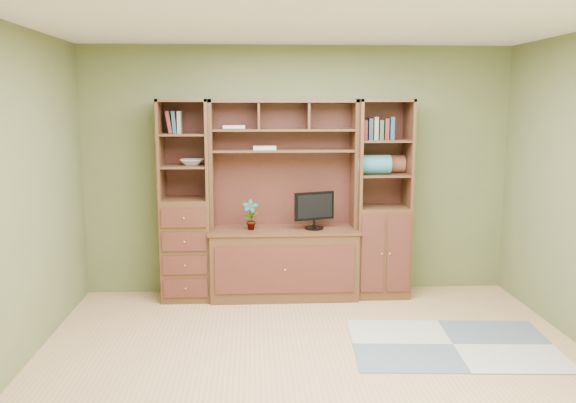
{
  "coord_description": "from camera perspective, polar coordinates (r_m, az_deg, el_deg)",
  "views": [
    {
      "loc": [
        -0.47,
        -4.4,
        2.01
      ],
      "look_at": [
        -0.15,
        1.2,
        1.1
      ],
      "focal_mm": 38.0,
      "sensor_mm": 36.0,
      "label": 1
    }
  ],
  "objects": [
    {
      "name": "right_tower",
      "position": [
        6.4,
        8.8,
        0.24
      ],
      "size": [
        0.55,
        0.45,
        2.05
      ],
      "primitive_type": "cube",
      "color": "#4F2F1B",
      "rests_on": "ground"
    },
    {
      "name": "room",
      "position": [
        4.49,
        2.77,
        0.09
      ],
      "size": [
        4.6,
        4.1,
        2.64
      ],
      "color": "tan",
      "rests_on": "ground"
    },
    {
      "name": "monitor",
      "position": [
        6.22,
        2.48,
        -0.2
      ],
      "size": [
        0.47,
        0.33,
        0.53
      ],
      "primitive_type": "cube",
      "rotation": [
        0.0,
        0.0,
        0.34
      ],
      "color": "black",
      "rests_on": "center_hutch"
    },
    {
      "name": "blanket_red",
      "position": [
        6.45,
        9.37,
        3.49
      ],
      "size": [
        0.33,
        0.18,
        0.18
      ],
      "primitive_type": "cube",
      "color": "brown",
      "rests_on": "right_tower"
    },
    {
      "name": "blanket_teal",
      "position": [
        6.28,
        7.99,
        3.44
      ],
      "size": [
        0.34,
        0.2,
        0.2
      ],
      "primitive_type": "cube",
      "color": "#2F717C",
      "rests_on": "right_tower"
    },
    {
      "name": "rug",
      "position": [
        5.43,
        15.16,
        -12.8
      ],
      "size": [
        1.76,
        1.24,
        0.01
      ],
      "primitive_type": "cube",
      "rotation": [
        0.0,
        0.0,
        -0.07
      ],
      "color": "gray",
      "rests_on": "ground"
    },
    {
      "name": "bowl",
      "position": [
        6.24,
        -8.97,
        3.66
      ],
      "size": [
        0.24,
        0.24,
        0.06
      ],
      "primitive_type": "imported",
      "color": "beige",
      "rests_on": "left_tower"
    },
    {
      "name": "orchid",
      "position": [
        6.21,
        -3.54,
        -1.25
      ],
      "size": [
        0.16,
        0.11,
        0.31
      ],
      "primitive_type": "imported",
      "color": "#9F6035",
      "rests_on": "center_hutch"
    },
    {
      "name": "magazines",
      "position": [
        6.25,
        -2.21,
        5.06
      ],
      "size": [
        0.23,
        0.17,
        0.04
      ],
      "primitive_type": "cube",
      "color": "beige",
      "rests_on": "center_hutch"
    },
    {
      "name": "left_tower",
      "position": [
        6.3,
        -9.54,
        0.08
      ],
      "size": [
        0.5,
        0.45,
        2.05
      ],
      "primitive_type": "cube",
      "color": "#4F2F1B",
      "rests_on": "ground"
    },
    {
      "name": "center_hutch",
      "position": [
        6.23,
        -0.39,
        0.1
      ],
      "size": [
        1.54,
        0.53,
        2.05
      ],
      "primitive_type": "cube",
      "color": "#4F2F1B",
      "rests_on": "ground"
    }
  ]
}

